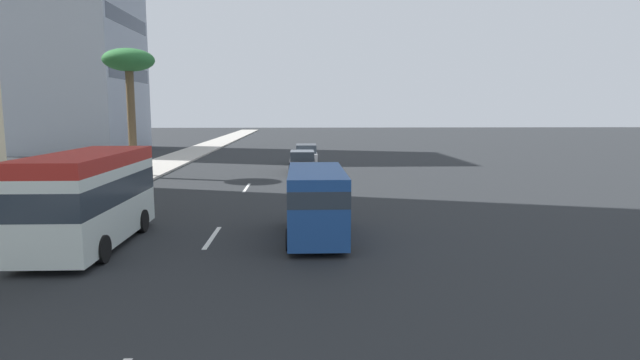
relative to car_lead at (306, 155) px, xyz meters
The scene contains 10 objects.
ground_plane 8.23m from the car_lead, 153.74° to the left, with size 198.00×198.00×0.00m, color #26282B.
sidewalk_right 13.97m from the car_lead, 121.76° to the left, with size 162.00×3.77×0.15m, color #B2ADA3.
lane_stripe_mid 25.15m from the car_lead, behind, with size 3.20×0.16×0.01m, color silver.
lane_stripe_far 13.66m from the car_lead, 164.58° to the left, with size 3.20×0.16×0.01m, color silver.
car_lead is the anchor object (origin of this frame).
car_second 6.06m from the car_lead, behind, with size 4.35×1.90×1.60m.
van_third 25.10m from the car_lead, behind, with size 5.30×2.06×2.43m.
minibus_fourth 26.94m from the car_lead, 164.02° to the left, with size 6.68×2.40×3.11m.
palm_tree 15.65m from the car_lead, 124.51° to the left, with size 3.31×3.31×8.36m.
office_tower_far 32.58m from the car_lead, 58.91° to the left, with size 14.00×11.46×31.40m.
Camera 1 is at (-3.77, -3.14, 4.48)m, focal length 28.58 mm.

